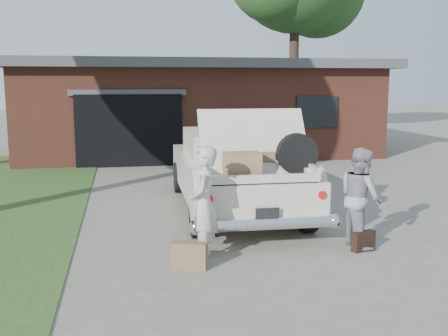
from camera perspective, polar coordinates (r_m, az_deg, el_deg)
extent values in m
plane|color=gray|center=(8.70, 0.76, -7.80)|extent=(90.00, 90.00, 0.00)
cube|color=brown|center=(19.85, -3.19, 6.27)|extent=(12.00, 7.00, 3.00)
cube|color=#4C4C51|center=(19.83, -3.23, 11.03)|extent=(12.80, 7.80, 0.30)
cube|color=black|center=(16.26, -10.28, 4.03)|extent=(3.20, 0.30, 2.20)
cube|color=#4C4C51|center=(16.12, -10.39, 8.08)|extent=(3.50, 0.12, 0.18)
cube|color=black|center=(17.30, 10.08, 6.01)|extent=(1.40, 0.08, 1.00)
cylinder|color=#38281E|center=(25.07, 7.58, 10.46)|extent=(0.44, 0.44, 6.17)
cube|color=beige|center=(10.61, 1.06, -0.92)|extent=(2.18, 5.44, 0.70)
cube|color=beige|center=(10.83, 0.75, 2.61)|extent=(1.83, 2.20, 0.56)
cube|color=black|center=(11.84, -0.14, 3.09)|extent=(1.67, 0.13, 0.47)
cube|color=black|center=(9.84, 1.82, 1.80)|extent=(1.67, 0.13, 0.47)
cylinder|color=black|center=(8.77, -2.86, -5.26)|extent=(0.25, 0.72, 0.71)
cylinder|color=black|center=(9.18, 9.04, -4.70)|extent=(0.25, 0.72, 0.71)
cylinder|color=black|center=(12.33, -4.87, -1.00)|extent=(0.25, 0.72, 0.71)
cylinder|color=black|center=(12.63, 3.75, -0.74)|extent=(0.25, 0.72, 0.71)
cylinder|color=silver|center=(8.04, 4.69, -6.07)|extent=(2.22, 0.25, 0.19)
cylinder|color=#A5140F|center=(7.85, -1.69, -3.35)|extent=(0.13, 0.11, 0.13)
cylinder|color=#A5140F|center=(8.27, 10.56, -2.84)|extent=(0.13, 0.11, 0.13)
cube|color=black|center=(7.98, 4.75, -4.99)|extent=(0.37, 0.03, 0.18)
cube|color=black|center=(8.57, 3.59, -0.88)|extent=(1.70, 1.23, 0.04)
cube|color=beige|center=(8.40, -2.14, -0.33)|extent=(0.09, 1.19, 0.19)
cube|color=beige|center=(8.79, 9.09, -0.01)|extent=(0.09, 1.19, 0.19)
cube|color=beige|center=(7.99, 4.57, -1.17)|extent=(1.73, 0.11, 0.13)
cube|color=beige|center=(8.73, 3.26, 2.89)|extent=(1.83, 0.77, 1.06)
cube|color=#43281C|center=(8.74, 1.88, 0.09)|extent=(0.58, 0.38, 0.18)
cube|color=#9E7550|center=(8.28, 1.95, 0.34)|extent=(0.59, 0.39, 0.40)
cube|color=black|center=(8.84, 4.10, 0.28)|extent=(0.71, 0.48, 0.22)
cube|color=olive|center=(8.69, 3.83, 1.26)|extent=(0.48, 0.32, 0.17)
cylinder|color=black|center=(8.64, 7.96, 1.54)|extent=(0.68, 0.19, 0.68)
imported|color=beige|center=(7.52, -2.23, -3.97)|extent=(0.54, 0.69, 1.67)
imported|color=gray|center=(8.47, 14.65, -3.08)|extent=(0.64, 0.80, 1.57)
cube|color=brown|center=(7.37, -3.77, -9.49)|extent=(0.51, 0.33, 0.38)
cube|color=black|center=(8.39, 14.93, -7.69)|extent=(0.41, 0.25, 0.30)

